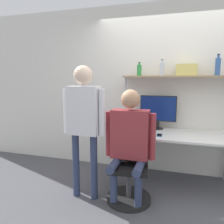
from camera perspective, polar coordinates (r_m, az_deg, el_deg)
name	(u,v)px	position (r m, az deg, el deg)	size (l,w,h in m)	color
ground_plane	(171,196)	(3.18, 15.07, -20.42)	(12.00, 12.00, 0.00)	#4C4C51
wall_back	(176,90)	(3.61, 16.36, 5.48)	(8.00, 0.06, 2.70)	silver
desk	(173,139)	(3.30, 15.77, -6.69)	(1.67, 0.77, 0.75)	silver
shelf_unit	(176,90)	(3.42, 16.33, 5.47)	(1.58, 0.29, 1.57)	#997A56
monitor	(158,110)	(3.48, 11.94, 0.46)	(0.56, 0.18, 0.52)	black
laptop	(138,130)	(3.15, 6.86, -4.71)	(0.35, 0.21, 0.21)	#BCBCC1
cell_phone	(159,135)	(3.13, 12.28, -5.91)	(0.07, 0.15, 0.01)	#264C8C
office_chair	(129,178)	(2.90, 4.53, -16.80)	(0.56, 0.56, 0.92)	black
person_seated	(129,137)	(2.67, 4.57, -6.48)	(0.62, 0.47, 1.41)	#2D3856
person_standing	(84,115)	(2.72, -7.36, -0.88)	(0.55, 0.23, 1.69)	#2D3856
bottle_green	(139,70)	(3.47, 7.13, 10.83)	(0.07, 0.07, 0.21)	#2D8C3F
bottle_clear	(162,69)	(3.43, 12.93, 10.93)	(0.07, 0.07, 0.24)	silver
bottle_blue	(218,66)	(3.46, 25.90, 10.67)	(0.07, 0.07, 0.30)	#335999
storage_box	(186,70)	(3.42, 18.81, 10.37)	(0.29, 0.20, 0.17)	#DBCC66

